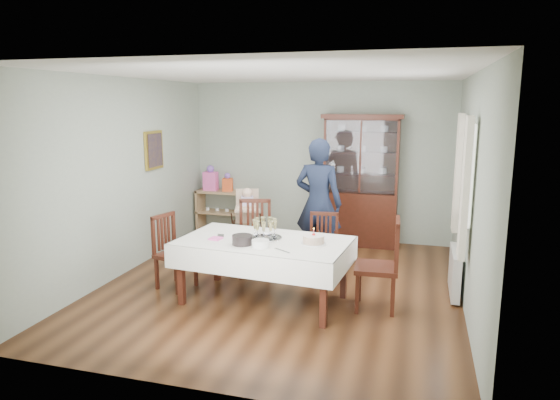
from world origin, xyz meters
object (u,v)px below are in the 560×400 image
at_px(woman, 318,203).
at_px(gift_bag_pink, 211,179).
at_px(china_cabinet, 361,179).
at_px(high_chair, 248,230).
at_px(chair_far_left, 255,253).
at_px(sideboard, 222,212).
at_px(chair_end_right, 378,282).
at_px(birthday_cake, 314,240).
at_px(chair_end_left, 175,266).
at_px(chair_far_right, 323,260).
at_px(champagne_tray, 265,232).
at_px(dining_table, 264,270).
at_px(gift_bag_orange, 228,183).

xyz_separation_m(woman, gift_bag_pink, (-2.25, 1.31, 0.06)).
height_order(china_cabinet, high_chair, china_cabinet).
distance_m(woman, gift_bag_pink, 2.60).
height_order(china_cabinet, chair_far_left, china_cabinet).
bearing_deg(sideboard, gift_bag_pink, -174.16).
relative_size(chair_end_right, birthday_cake, 3.77).
xyz_separation_m(chair_far_left, chair_end_left, (-0.83, -0.76, -0.02)).
xyz_separation_m(chair_far_right, chair_end_right, (0.80, -0.79, 0.05)).
distance_m(champagne_tray, gift_bag_pink, 3.32).
bearing_deg(champagne_tray, woman, 75.71).
xyz_separation_m(sideboard, chair_end_right, (3.03, -2.67, -0.08)).
bearing_deg(dining_table, china_cabinet, 73.86).
relative_size(chair_far_right, chair_end_left, 0.94).
distance_m(high_chair, gift_bag_orange, 1.47).
distance_m(chair_far_right, chair_end_left, 1.95).
distance_m(woman, champagne_tray, 1.46).
bearing_deg(china_cabinet, sideboard, 179.51).
xyz_separation_m(chair_end_left, chair_end_right, (2.57, 0.02, 0.04)).
distance_m(chair_far_left, chair_end_right, 1.90).
relative_size(champagne_tray, birthday_cake, 1.41).
bearing_deg(dining_table, chair_end_left, 174.40).
bearing_deg(high_chair, chair_end_left, -125.25).
bearing_deg(chair_far_right, birthday_cake, -93.16).
height_order(sideboard, chair_end_left, chair_end_left).
bearing_deg(china_cabinet, chair_far_left, -122.63).
distance_m(dining_table, champagne_tray, 0.46).
relative_size(sideboard, champagne_tray, 2.24).
bearing_deg(chair_end_left, chair_far_left, -32.29).
bearing_deg(champagne_tray, birthday_cake, -6.50).
bearing_deg(chair_far_right, woman, 101.08).
relative_size(dining_table, birthday_cake, 7.38).
relative_size(high_chair, gift_bag_pink, 2.37).
xyz_separation_m(chair_far_right, gift_bag_orange, (-2.10, 1.85, 0.68)).
distance_m(chair_end_right, champagne_tray, 1.44).
height_order(china_cabinet, gift_bag_orange, china_cabinet).
distance_m(high_chair, champagne_tray, 1.83).
bearing_deg(high_chair, woman, -28.01).
bearing_deg(sideboard, dining_table, -58.90).
bearing_deg(china_cabinet, gift_bag_pink, 179.97).
distance_m(chair_end_left, high_chair, 1.61).
height_order(chair_far_left, champagne_tray, chair_far_left).
bearing_deg(high_chair, chair_end_right, -54.40).
bearing_deg(sideboard, gift_bag_orange, -8.65).
bearing_deg(champagne_tray, high_chair, 116.26).
relative_size(chair_end_right, high_chair, 0.99).
height_order(woman, gift_bag_orange, woman).
height_order(chair_far_right, gift_bag_orange, gift_bag_orange).
height_order(dining_table, chair_end_left, chair_end_left).
bearing_deg(high_chair, birthday_cake, -68.99).
relative_size(china_cabinet, champagne_tray, 5.42).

